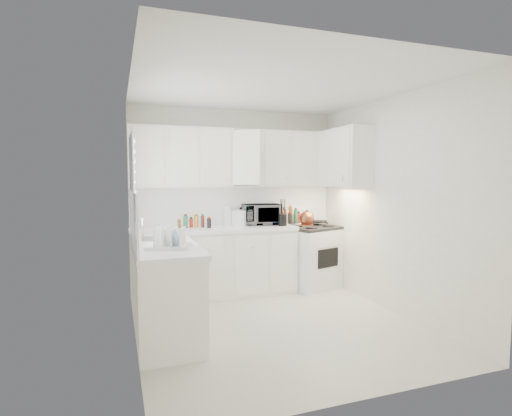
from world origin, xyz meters
name	(u,v)px	position (x,y,z in m)	size (l,w,h in m)	color
floor	(277,325)	(0.00, 0.00, 0.00)	(3.20, 3.20, 0.00)	silver
ceiling	(278,86)	(0.00, 0.00, 2.60)	(3.20, 3.20, 0.00)	white
wall_back	(236,200)	(0.00, 1.60, 1.30)	(3.00, 3.00, 0.00)	white
wall_front	(363,225)	(0.00, -1.60, 1.30)	(3.00, 3.00, 0.00)	white
wall_left	(133,212)	(-1.50, 0.00, 1.30)	(3.20, 3.20, 0.00)	white
wall_right	(392,205)	(1.50, 0.00, 1.30)	(3.20, 3.20, 0.00)	white
window_blinds	(133,186)	(-1.48, 0.35, 1.55)	(0.06, 0.96, 1.06)	white
lower_cabinets_back	(215,263)	(-0.39, 1.30, 0.45)	(2.22, 0.60, 0.90)	white
lower_cabinets_left	(164,290)	(-1.20, 0.20, 0.45)	(0.60, 1.60, 0.90)	white
countertop_back	(215,229)	(-0.39, 1.29, 0.93)	(2.24, 0.64, 0.05)	white
countertop_left	(164,246)	(-1.19, 0.20, 0.93)	(0.64, 1.62, 0.05)	white
backsplash_back	(236,205)	(0.00, 1.59, 1.23)	(2.98, 0.02, 0.55)	white
backsplash_left	(134,218)	(-1.49, 0.20, 1.23)	(0.02, 1.60, 0.55)	white
upper_cabinets_back	(239,187)	(0.00, 1.44, 1.50)	(3.00, 0.33, 0.80)	white
upper_cabinets_right	(344,187)	(1.33, 0.82, 1.50)	(0.33, 0.90, 0.80)	white
sink	(160,228)	(-1.19, 0.55, 1.07)	(0.42, 0.38, 0.30)	gray
stove	(313,248)	(1.09, 1.26, 0.58)	(0.75, 0.62, 1.16)	white
tea_kettle	(307,217)	(0.91, 1.10, 1.06)	(0.26, 0.22, 0.24)	brown
frying_pan	(319,221)	(1.27, 1.42, 0.96)	(0.25, 0.42, 0.04)	black
microwave	(262,212)	(0.33, 1.39, 1.13)	(0.53, 0.29, 0.36)	gray
rice_cooker	(241,216)	(0.02, 1.41, 1.08)	(0.26, 0.26, 0.26)	white
paper_towel	(228,216)	(-0.15, 1.48, 1.08)	(0.12, 0.12, 0.27)	white
utensil_crock	(283,212)	(0.55, 1.15, 1.15)	(0.13, 0.13, 0.39)	black
dish_rack	(169,236)	(-1.18, -0.09, 1.06)	(0.41, 0.31, 0.23)	white
spice_left_0	(179,223)	(-0.85, 1.42, 1.02)	(0.06, 0.06, 0.13)	#915E27
spice_left_1	(186,223)	(-0.78, 1.33, 1.02)	(0.06, 0.06, 0.13)	#297B45
spice_left_2	(190,222)	(-0.70, 1.42, 1.02)	(0.06, 0.06, 0.13)	red
spice_left_3	(197,223)	(-0.62, 1.33, 1.02)	(0.06, 0.06, 0.13)	gold
spice_left_4	(201,222)	(-0.55, 1.42, 1.02)	(0.06, 0.06, 0.13)	#5A2A19
spice_left_5	(208,223)	(-0.47, 1.33, 1.02)	(0.06, 0.06, 0.13)	black
sauce_right_0	(276,217)	(0.58, 1.46, 1.05)	(0.06, 0.06, 0.19)	red
sauce_right_1	(281,217)	(0.64, 1.40, 1.05)	(0.06, 0.06, 0.19)	gold
sauce_right_2	(283,217)	(0.69, 1.46, 1.05)	(0.06, 0.06, 0.19)	#5A2A19
sauce_right_3	(288,217)	(0.74, 1.40, 1.05)	(0.06, 0.06, 0.19)	black
sauce_right_4	(289,216)	(0.80, 1.46, 1.05)	(0.06, 0.06, 0.19)	#915E27
sauce_right_5	(295,217)	(0.85, 1.40, 1.05)	(0.06, 0.06, 0.19)	#297B45
sauce_right_6	(296,216)	(0.91, 1.46, 1.05)	(0.06, 0.06, 0.19)	red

